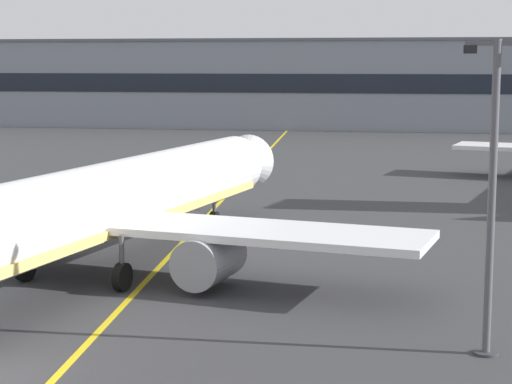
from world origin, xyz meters
name	(u,v)px	position (x,y,z in m)	size (l,w,h in m)	color
taxiway_centreline	(203,220)	(0.00, 30.00, 0.00)	(0.30, 180.00, 0.01)	yellow
airliner_foreground	(92,208)	(-1.64, 13.78, 3.37)	(32.33, 41.26, 11.65)	white
apron_lamp_post	(492,192)	(16.11, 5.15, 5.83)	(2.24, 0.90, 11.07)	#515156
safety_cone_by_nose_gear	(199,218)	(-0.06, 29.15, 0.26)	(0.44, 0.44, 0.55)	orange
terminal_building	(323,84)	(-0.16, 111.71, 6.83)	(122.17, 12.40, 13.64)	gray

